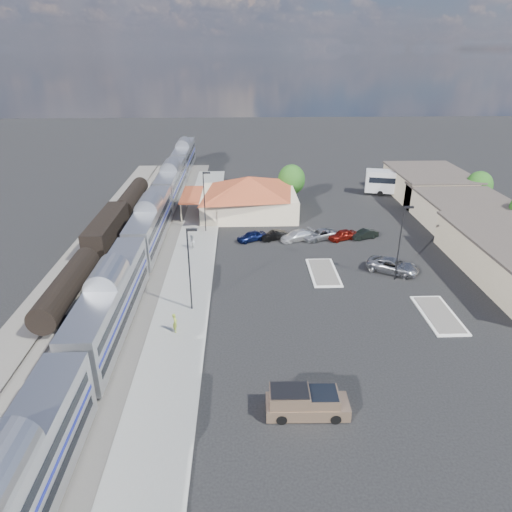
{
  "coord_description": "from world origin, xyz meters",
  "views": [
    {
      "loc": [
        -5.84,
        -46.7,
        24.52
      ],
      "look_at": [
        -4.14,
        1.07,
        2.8
      ],
      "focal_mm": 32.0,
      "sensor_mm": 36.0,
      "label": 1
    }
  ],
  "objects_px": {
    "station_depot": "(248,195)",
    "suv": "(393,266)",
    "coach_bus": "(404,182)",
    "pickup_truck": "(307,403)"
  },
  "relations": [
    {
      "from": "pickup_truck",
      "to": "suv",
      "type": "xyz_separation_m",
      "value": [
        13.53,
        22.96,
        -0.15
      ]
    },
    {
      "from": "station_depot",
      "to": "suv",
      "type": "height_order",
      "value": "station_depot"
    },
    {
      "from": "station_depot",
      "to": "pickup_truck",
      "type": "distance_m",
      "value": 45.19
    },
    {
      "from": "station_depot",
      "to": "coach_bus",
      "type": "relative_size",
      "value": 1.3
    },
    {
      "from": "station_depot",
      "to": "pickup_truck",
      "type": "bearing_deg",
      "value": -85.69
    },
    {
      "from": "coach_bus",
      "to": "station_depot",
      "type": "bearing_deg",
      "value": 121.76
    },
    {
      "from": "pickup_truck",
      "to": "suv",
      "type": "relative_size",
      "value": 1.0
    },
    {
      "from": "pickup_truck",
      "to": "suv",
      "type": "distance_m",
      "value": 26.65
    },
    {
      "from": "station_depot",
      "to": "suv",
      "type": "xyz_separation_m",
      "value": [
        16.92,
        -22.04,
        -2.29
      ]
    },
    {
      "from": "suv",
      "to": "pickup_truck",
      "type": "bearing_deg",
      "value": -179.86
    }
  ]
}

